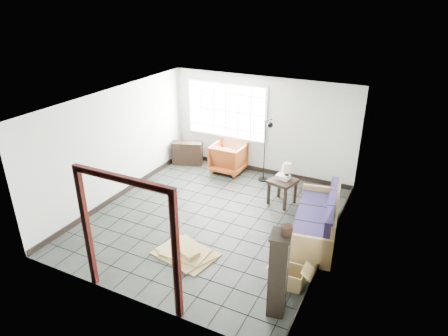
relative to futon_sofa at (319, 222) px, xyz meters
The scene contains 15 objects.
ground 2.27m from the futon_sofa, behind, with size 5.50×5.50×0.00m, color black.
room_shell 2.61m from the futon_sofa, behind, with size 5.02×5.52×2.61m.
window_panel 4.18m from the futon_sofa, 143.73° to the left, with size 2.32×0.08×1.52m.
doorway_trim 3.90m from the futon_sofa, 126.06° to the right, with size 1.80×0.08×2.20m.
futon_sofa is the anchor object (origin of this frame).
armchair 3.63m from the futon_sofa, 145.41° to the left, with size 0.85×0.79×0.87m, color brown.
side_table 1.47m from the futon_sofa, 138.41° to the left, with size 0.67×0.67×0.61m.
table_lamp 1.57m from the futon_sofa, 134.96° to the left, with size 0.30×0.30×0.40m.
projector 1.55m from the futon_sofa, 137.55° to the left, with size 0.31×0.26×0.10m.
floor_lamp 2.68m from the futon_sofa, 134.81° to the left, with size 0.46×0.46×1.74m.
console_shelf 4.69m from the futon_sofa, 155.02° to the left, with size 0.90×0.60×0.65m.
tall_shelf 2.32m from the futon_sofa, 91.62° to the right, with size 0.36×0.43×1.41m.
pot 2.52m from the futon_sofa, 90.15° to the right, with size 0.21×0.21×0.13m.
open_box 1.63m from the futon_sofa, 92.30° to the right, with size 0.76×0.39×0.43m.
cardboard_pile 2.69m from the futon_sofa, 140.32° to the right, with size 1.26×1.05×0.16m.
Camera 1 is at (3.54, -6.57, 4.61)m, focal length 32.00 mm.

